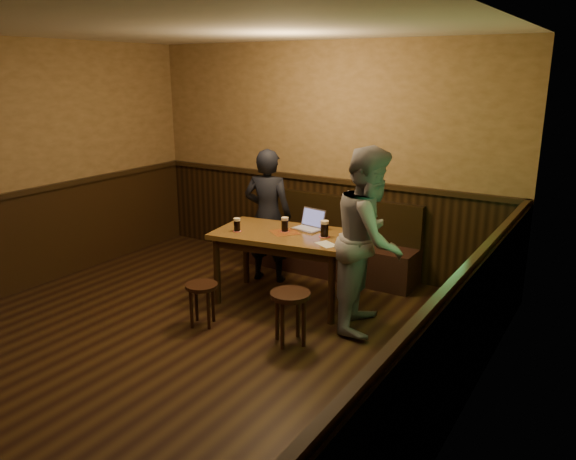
# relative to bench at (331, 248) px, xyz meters

# --- Properties ---
(room) EXTENTS (5.04, 6.04, 2.84)m
(room) POSITION_rel_bench_xyz_m (-0.27, -2.53, 0.89)
(room) COLOR black
(room) RESTS_ON ground
(bench) EXTENTS (2.20, 0.50, 0.95)m
(bench) POSITION_rel_bench_xyz_m (0.00, 0.00, 0.00)
(bench) COLOR black
(bench) RESTS_ON ground
(pub_table) EXTENTS (1.58, 1.05, 0.79)m
(pub_table) POSITION_rel_bench_xyz_m (-0.00, -1.08, 0.37)
(pub_table) COLOR brown
(pub_table) RESTS_ON ground
(stool_left) EXTENTS (0.41, 0.41, 0.43)m
(stool_left) POSITION_rel_bench_xyz_m (-0.38, -2.02, 0.03)
(stool_left) COLOR black
(stool_left) RESTS_ON ground
(stool_right) EXTENTS (0.38, 0.38, 0.50)m
(stool_right) POSITION_rel_bench_xyz_m (0.57, -1.89, 0.09)
(stool_right) COLOR black
(stool_right) RESTS_ON ground
(pint_left) EXTENTS (0.09, 0.09, 0.15)m
(pint_left) POSITION_rel_bench_xyz_m (-0.46, -1.32, 0.55)
(pint_left) COLOR #B11524
(pint_left) RESTS_ON pub_table
(pint_mid) EXTENTS (0.10, 0.10, 0.16)m
(pint_mid) POSITION_rel_bench_xyz_m (-0.02, -1.06, 0.56)
(pint_mid) COLOR #B11524
(pint_mid) RESTS_ON pub_table
(pint_right) EXTENTS (0.11, 0.11, 0.18)m
(pint_right) POSITION_rel_bench_xyz_m (0.44, -1.01, 0.56)
(pint_right) COLOR #B11524
(pint_right) RESTS_ON pub_table
(laptop) EXTENTS (0.35, 0.30, 0.22)m
(laptop) POSITION_rel_bench_xyz_m (0.16, -0.83, 0.53)
(laptop) COLOR silver
(laptop) RESTS_ON pub_table
(menu) EXTENTS (0.26, 0.23, 0.00)m
(menu) POSITION_rel_bench_xyz_m (0.58, -1.24, 0.48)
(menu) COLOR silver
(menu) RESTS_ON pub_table
(person_suit) EXTENTS (0.66, 0.51, 1.59)m
(person_suit) POSITION_rel_bench_xyz_m (-0.53, -0.61, 0.48)
(person_suit) COLOR black
(person_suit) RESTS_ON ground
(person_grey) EXTENTS (0.85, 1.00, 1.79)m
(person_grey) POSITION_rel_bench_xyz_m (1.01, -1.17, 0.58)
(person_grey) COLOR gray
(person_grey) RESTS_ON ground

